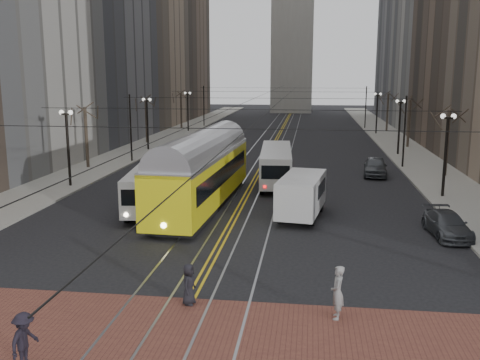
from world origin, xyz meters
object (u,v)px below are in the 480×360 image
(transit_bus, at_px, (154,186))
(sedan_grey, at_px, (375,166))
(pedestrian_b, at_px, (337,292))
(cargo_van, at_px, (302,197))
(pedestrian_d, at_px, (24,341))
(rear_bus, at_px, (276,166))
(sedan_parked, at_px, (447,224))
(pedestrian_a, at_px, (189,284))
(streetcar, at_px, (203,177))

(transit_bus, xyz_separation_m, sedan_grey, (15.64, 12.60, -0.53))
(pedestrian_b, bearing_deg, cargo_van, -171.64)
(transit_bus, relative_size, sedan_grey, 2.26)
(pedestrian_d, bearing_deg, sedan_grey, -15.68)
(rear_bus, distance_m, sedan_parked, 16.32)
(sedan_grey, xyz_separation_m, pedestrian_b, (-4.44, -27.83, 0.18))
(transit_bus, relative_size, cargo_van, 1.85)
(cargo_van, height_order, pedestrian_d, cargo_van)
(rear_bus, relative_size, pedestrian_a, 6.63)
(pedestrian_d, bearing_deg, pedestrian_a, -29.79)
(streetcar, bearing_deg, pedestrian_b, -59.91)
(streetcar, bearing_deg, pedestrian_a, -77.46)
(rear_bus, relative_size, sedan_parked, 2.40)
(streetcar, distance_m, pedestrian_a, 15.48)
(rear_bus, relative_size, cargo_van, 1.84)
(transit_bus, distance_m, streetcar, 3.26)
(streetcar, distance_m, sedan_parked, 15.19)
(sedan_parked, bearing_deg, pedestrian_b, -125.27)
(rear_bus, height_order, pedestrian_d, rear_bus)
(transit_bus, bearing_deg, streetcar, 1.13)
(sedan_grey, distance_m, pedestrian_b, 28.18)
(sedan_parked, xyz_separation_m, pedestrian_b, (-6.28, -10.75, 0.35))
(streetcar, relative_size, cargo_van, 2.80)
(rear_bus, xyz_separation_m, pedestrian_d, (-5.52, -28.15, -0.49))
(sedan_parked, relative_size, pedestrian_b, 2.26)
(transit_bus, height_order, sedan_grey, transit_bus)
(transit_bus, xyz_separation_m, pedestrian_a, (5.73, -14.75, -0.52))
(transit_bus, relative_size, pedestrian_b, 5.47)
(transit_bus, bearing_deg, pedestrian_b, -61.11)
(transit_bus, distance_m, pedestrian_d, 19.85)
(rear_bus, xyz_separation_m, pedestrian_b, (3.72, -23.62, -0.39))
(sedan_grey, bearing_deg, transit_bus, -135.58)
(streetcar, bearing_deg, cargo_van, -15.41)
(streetcar, xyz_separation_m, rear_bus, (4.30, 7.92, -0.52))
(pedestrian_a, xyz_separation_m, pedestrian_d, (-3.77, -5.00, 0.07))
(sedan_parked, bearing_deg, sedan_grey, 91.13)
(streetcar, height_order, pedestrian_d, streetcar)
(streetcar, xyz_separation_m, cargo_van, (6.50, -2.17, -0.62))
(cargo_van, xyz_separation_m, sedan_parked, (7.80, -2.79, -0.63))
(pedestrian_a, distance_m, pedestrian_d, 6.26)
(streetcar, distance_m, sedan_grey, 17.42)
(transit_bus, xyz_separation_m, rear_bus, (7.48, 8.40, 0.04))
(sedan_parked, height_order, pedestrian_a, pedestrian_a)
(sedan_grey, distance_m, pedestrian_d, 35.12)
(rear_bus, xyz_separation_m, sedan_grey, (8.16, 4.20, -0.57))
(cargo_van, height_order, sedan_parked, cargo_van)
(sedan_grey, relative_size, pedestrian_b, 2.42)
(pedestrian_a, relative_size, pedestrian_d, 0.91)
(transit_bus, relative_size, pedestrian_a, 6.69)
(sedan_parked, bearing_deg, streetcar, 155.89)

